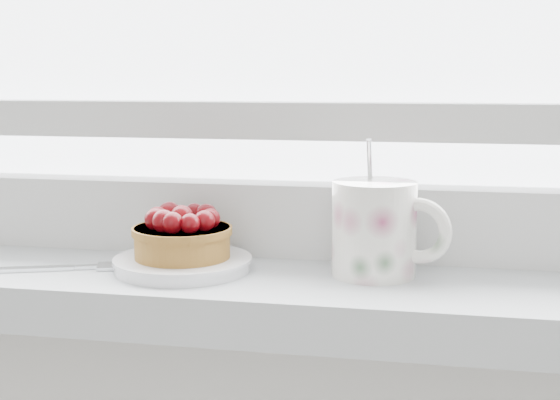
% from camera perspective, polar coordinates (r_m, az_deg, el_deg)
% --- Properties ---
extents(saucer, '(0.12, 0.12, 0.01)m').
position_cam_1_polar(saucer, '(0.70, -7.12, -4.65)').
color(saucer, white).
rests_on(saucer, windowsill).
extents(raspberry_tart, '(0.09, 0.09, 0.05)m').
position_cam_1_polar(raspberry_tart, '(0.70, -7.18, -2.50)').
color(raspberry_tart, brown).
rests_on(raspberry_tart, saucer).
extents(floral_mug, '(0.11, 0.09, 0.12)m').
position_cam_1_polar(floral_mug, '(0.68, 7.13, -1.97)').
color(floral_mug, white).
rests_on(floral_mug, windowsill).
extents(fork, '(0.19, 0.09, 0.00)m').
position_cam_1_polar(fork, '(0.73, -16.10, -4.80)').
color(fork, silver).
rests_on(fork, windowsill).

